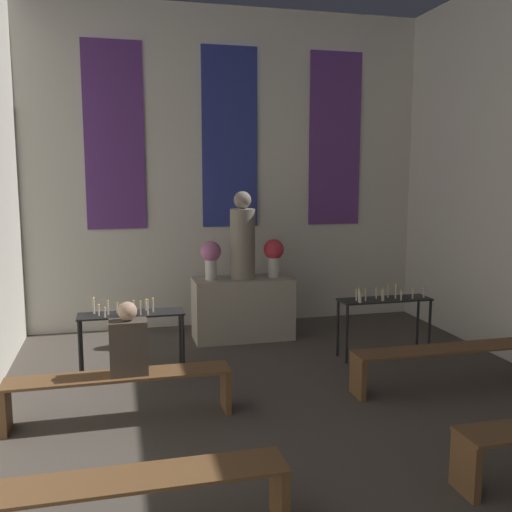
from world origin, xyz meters
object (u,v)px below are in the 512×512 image
Objects in this scene: candle_rack_right at (384,307)px; pew_third_left at (123,496)px; person_seated at (128,343)px; altar at (243,308)px; flower_vase_left at (211,256)px; statue at (243,239)px; pew_back_left at (120,386)px; candle_rack_left at (131,323)px; pew_back_right at (445,358)px; flower_vase_right at (274,253)px.

candle_rack_right is 4.64m from pew_third_left.
candle_rack_right is at bearing 19.89° from person_seated.
candle_rack_right is at bearing -37.96° from altar.
flower_vase_left is at bearing 148.79° from candle_rack_right.
person_seated is (0.09, 1.96, 0.43)m from pew_third_left.
altar is at bearing 0.00° from statue.
candle_rack_left is at bearing 83.01° from pew_back_left.
statue is 2.20m from candle_rack_right.
statue is 0.52m from flower_vase_left.
pew_back_left is 0.44m from person_seated.
candle_rack_left reaches higher than pew_back_left.
altar reaches higher than pew_back_left.
pew_back_right is 3.01× the size of person_seated.
pew_back_right is at bearing -82.43° from candle_rack_right.
statue is 1.02× the size of candle_rack_left.
altar is 0.92m from flower_vase_left.
flower_vase_right is at bearing 0.00° from flower_vase_left.
statue is at bearing 0.00° from altar.
pew_back_right is at bearing -19.36° from candle_rack_left.
flower_vase_right is at bearing 132.39° from candle_rack_right.
flower_vase_right reaches higher than candle_rack_left.
candle_rack_left is (-2.09, -1.26, -0.58)m from flower_vase_right.
altar is 0.92m from flower_vase_right.
person_seated is (-2.14, -2.45, -0.47)m from flower_vase_right.
pew_back_right is (3.55, 1.96, 0.00)m from pew_third_left.
pew_third_left is at bearing -106.52° from flower_vase_left.
pew_back_right is at bearing 28.92° from pew_third_left.
flower_vase_left is at bearing 47.26° from candle_rack_left.
person_seated reaches higher than pew_back_left.
candle_rack_left is at bearing -148.98° from flower_vase_right.
pew_back_left is at bearing 180.00° from pew_back_right.
pew_back_left is 3.01× the size of person_seated.
pew_third_left is (-1.31, -4.41, -0.90)m from flower_vase_left.
flower_vase_right is 2.92m from pew_back_right.
pew_back_right is at bearing -61.91° from flower_vase_right.
pew_back_left is at bearing -132.39° from flower_vase_right.
statue reaches higher than candle_rack_left.
flower_vase_left is 0.26× the size of pew_third_left.
statue is at bearing 54.13° from pew_back_left.
candle_rack_left reaches higher than altar.
candle_rack_right reaches higher than altar.
statue is at bearing 0.00° from flower_vase_left.
pew_third_left is at bearing -137.07° from candle_rack_right.
candle_rack_left is at bearing 87.44° from person_seated.
candle_rack_left is (-1.16, -1.26, -0.58)m from flower_vase_left.
altar is 0.66× the size of pew_back_right.
flower_vase_right is 3.29m from person_seated.
pew_back_right is at bearing -54.13° from statue.
statue is 0.52m from flower_vase_right.
pew_third_left is 1.96m from pew_back_left.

